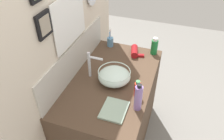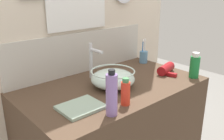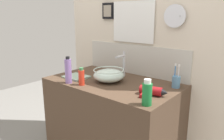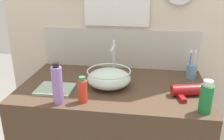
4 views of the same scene
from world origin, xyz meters
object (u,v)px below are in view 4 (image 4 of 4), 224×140
Objects in this scene: faucet at (114,55)px; spray_bottle at (206,98)px; lotion_bottle at (83,90)px; glass_bowl_sink at (109,78)px; hand_towel at (55,89)px; toothbrush_cup at (191,71)px; shampoo_bottle at (57,85)px; hair_drier at (188,91)px.

faucet is 1.38× the size of spray_bottle.
spray_bottle is 1.17× the size of lotion_bottle.
hand_towel is at bearing -161.57° from glass_bowl_sink.
toothbrush_cup reaches higher than spray_bottle.
shampoo_bottle is at bearing -116.94° from faucet.
lotion_bottle is (-0.11, -0.42, -0.07)m from faucet.
toothbrush_cup reaches higher than hair_drier.
faucet is at bearing 63.06° from shampoo_bottle.
hair_drier is at bearing -101.38° from toothbrush_cup.
shampoo_bottle is 1.56× the size of lotion_bottle.
lotion_bottle is (0.12, 0.03, -0.04)m from shampoo_bottle.
hand_towel is (-0.20, 0.12, -0.06)m from lotion_bottle.
shampoo_bottle is (-0.23, -0.46, -0.03)m from faucet.
glass_bowl_sink is 1.13× the size of faucet.
lotion_bottle is (-0.63, -0.44, 0.02)m from toothbrush_cup.
hair_drier is at bearing -7.17° from glass_bowl_sink.
faucet is at bearing 44.69° from hand_towel.
spray_bottle is 0.75× the size of shampoo_bottle.
toothbrush_cup is 1.12× the size of spray_bottle.
hair_drier is 0.77m from hand_towel.
hand_towel is (-0.31, -0.30, -0.13)m from faucet.
hand_towel is at bearing -176.70° from hair_drier.
faucet is at bearing 150.67° from hair_drier.
faucet reaches higher than glass_bowl_sink.
spray_bottle is at bearing -9.05° from hand_towel.
spray_bottle is 0.75m from shampoo_bottle.
faucet is at bearing 90.00° from glass_bowl_sink.
shampoo_bottle reaches higher than spray_bottle.
shampoo_bottle is (-0.23, -0.25, 0.05)m from glass_bowl_sink.
lotion_bottle is at bearing -164.20° from hair_drier.
glass_bowl_sink is 0.33m from hand_towel.
spray_bottle is (0.06, -0.18, 0.05)m from hair_drier.
faucet is 1.04× the size of shampoo_bottle.
faucet is 0.53m from toothbrush_cup.
lotion_bottle is at bearing -115.93° from glass_bowl_sink.
hand_towel is (-0.31, -0.10, -0.05)m from glass_bowl_sink.
faucet is at bearing 75.79° from lotion_bottle.
spray_bottle is 0.63m from lotion_bottle.
toothbrush_cup is 0.76m from lotion_bottle.
faucet is 0.44m from lotion_bottle.
faucet is 0.54m from hair_drier.
lotion_bottle is at bearing -145.16° from toothbrush_cup.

